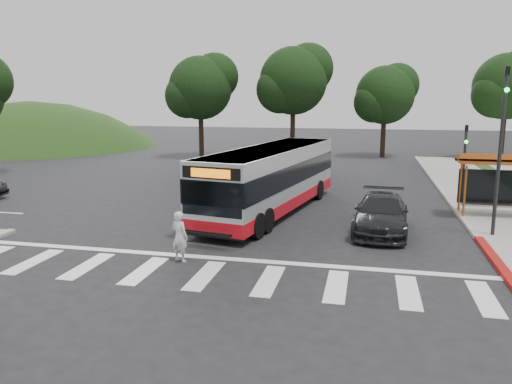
# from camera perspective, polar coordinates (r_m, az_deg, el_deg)

# --- Properties ---
(ground) EXTENTS (140.00, 140.00, 0.00)m
(ground) POSITION_cam_1_polar(r_m,az_deg,el_deg) (20.16, -1.34, -4.71)
(ground) COLOR black
(ground) RESTS_ON ground
(sidewalk_east) EXTENTS (4.00, 40.00, 0.12)m
(sidewalk_east) POSITION_cam_1_polar(r_m,az_deg,el_deg) (28.07, 25.36, -1.21)
(sidewalk_east) COLOR gray
(sidewalk_east) RESTS_ON ground
(curb_east) EXTENTS (0.30, 40.00, 0.15)m
(curb_east) POSITION_cam_1_polar(r_m,az_deg,el_deg) (27.69, 21.33, -1.03)
(curb_east) COLOR #9E9991
(curb_east) RESTS_ON ground
(curb_east_red) EXTENTS (0.32, 6.00, 0.15)m
(curb_east_red) POSITION_cam_1_polar(r_m,az_deg,el_deg) (18.17, 25.89, -7.33)
(curb_east_red) COLOR maroon
(curb_east_red) RESTS_ON ground
(hillside_nw) EXTENTS (44.00, 44.00, 10.00)m
(hillside_nw) POSITION_cam_1_polar(r_m,az_deg,el_deg) (61.36, -24.21, 4.80)
(hillside_nw) COLOR #193A12
(hillside_nw) RESTS_ON ground
(crosswalk_ladder) EXTENTS (18.00, 2.60, 0.01)m
(crosswalk_ladder) POSITION_cam_1_polar(r_m,az_deg,el_deg) (15.59, -5.87, -9.46)
(crosswalk_ladder) COLOR silver
(crosswalk_ladder) RESTS_ON ground
(bus_shelter) EXTENTS (4.20, 1.60, 2.86)m
(bus_shelter) POSITION_cam_1_polar(r_m,az_deg,el_deg) (24.89, 26.74, 2.62)
(bus_shelter) COLOR #A54E1B
(bus_shelter) RESTS_ON sidewalk_east
(traffic_signal_ne_tall) EXTENTS (0.18, 0.37, 6.50)m
(traffic_signal_ne_tall) POSITION_cam_1_polar(r_m,az_deg,el_deg) (20.97, 26.23, 5.55)
(traffic_signal_ne_tall) COLOR black
(traffic_signal_ne_tall) RESTS_ON ground
(traffic_signal_ne_short) EXTENTS (0.18, 0.37, 4.00)m
(traffic_signal_ne_short) POSITION_cam_1_polar(r_m,az_deg,el_deg) (27.92, 22.74, 3.96)
(traffic_signal_ne_short) COLOR black
(traffic_signal_ne_short) RESTS_ON ground
(tree_ne_a) EXTENTS (6.16, 5.74, 9.30)m
(tree_ne_a) POSITION_cam_1_polar(r_m,az_deg,el_deg) (48.27, 26.82, 10.84)
(tree_ne_a) COLOR black
(tree_ne_a) RESTS_ON parking_lot
(tree_north_a) EXTENTS (6.60, 6.15, 10.17)m
(tree_north_a) POSITION_cam_1_polar(r_m,az_deg,el_deg) (45.43, 4.40, 12.68)
(tree_north_a) COLOR black
(tree_north_a) RESTS_ON ground
(tree_north_b) EXTENTS (5.72, 5.33, 8.43)m
(tree_north_b) POSITION_cam_1_polar(r_m,az_deg,el_deg) (46.93, 14.62, 10.77)
(tree_north_b) COLOR black
(tree_north_b) RESTS_ON ground
(tree_north_c) EXTENTS (6.16, 5.74, 9.30)m
(tree_north_c) POSITION_cam_1_polar(r_m,az_deg,el_deg) (45.36, -6.27, 11.86)
(tree_north_c) COLOR black
(tree_north_c) RESTS_ON ground
(transit_bus) EXTENTS (4.72, 12.14, 3.07)m
(transit_bus) POSITION_cam_1_polar(r_m,az_deg,el_deg) (23.55, 1.76, 1.36)
(transit_bus) COLOR #B3B6B8
(transit_bus) RESTS_ON ground
(pedestrian) EXTENTS (0.73, 0.60, 1.72)m
(pedestrian) POSITION_cam_1_polar(r_m,az_deg,el_deg) (16.72, -8.73, -5.05)
(pedestrian) COLOR silver
(pedestrian) RESTS_ON ground
(dark_sedan) EXTENTS (2.37, 5.24, 1.49)m
(dark_sedan) POSITION_cam_1_polar(r_m,az_deg,el_deg) (20.86, 14.10, -2.41)
(dark_sedan) COLOR black
(dark_sedan) RESTS_ON ground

